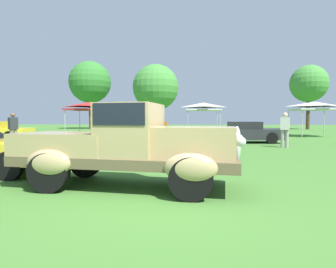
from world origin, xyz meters
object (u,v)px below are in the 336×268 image
at_px(spectator_near_truck, 13,128).
at_px(canopy_tent_left_field, 90,106).
at_px(canopy_tent_center_field, 203,106).
at_px(show_car_charcoal, 247,132).
at_px(feature_pickup_truck, 128,145).
at_px(spectator_between_cars, 285,129).
at_px(show_car_orange, 154,132).
at_px(canopy_tent_right_field, 314,105).

height_order(spectator_near_truck, canopy_tent_left_field, canopy_tent_left_field).
bearing_deg(canopy_tent_center_field, show_car_charcoal, -72.43).
bearing_deg(feature_pickup_truck, spectator_between_cars, 54.60).
xyz_separation_m(show_car_orange, show_car_charcoal, (5.45, -0.45, -0.00)).
relative_size(feature_pickup_truck, canopy_tent_left_field, 1.50).
bearing_deg(show_car_orange, canopy_tent_left_field, 140.57).
bearing_deg(canopy_tent_right_field, canopy_tent_left_field, -176.82).
distance_m(spectator_between_cars, canopy_tent_right_field, 10.21).
bearing_deg(canopy_tent_left_field, feature_pickup_truck, -67.72).
distance_m(feature_pickup_truck, canopy_tent_left_field, 17.35).
relative_size(show_car_orange, spectator_near_truck, 2.54).
xyz_separation_m(show_car_orange, canopy_tent_left_field, (-5.68, 4.67, 1.82)).
height_order(show_car_charcoal, spectator_near_truck, spectator_near_truck).
height_order(show_car_orange, canopy_tent_center_field, canopy_tent_center_field).
relative_size(spectator_near_truck, canopy_tent_left_field, 0.54).
bearing_deg(canopy_tent_right_field, show_car_orange, -154.48).
xyz_separation_m(feature_pickup_truck, show_car_charcoal, (4.58, 10.88, -0.27)).
distance_m(show_car_orange, canopy_tent_right_field, 13.22).
xyz_separation_m(show_car_orange, canopy_tent_right_field, (11.82, 5.64, 1.82)).
height_order(spectator_near_truck, spectator_between_cars, same).
relative_size(show_car_orange, spectator_between_cars, 2.54).
bearing_deg(spectator_between_cars, canopy_tent_center_field, 109.97).
relative_size(show_car_charcoal, spectator_near_truck, 2.36).
height_order(show_car_orange, canopy_tent_left_field, canopy_tent_left_field).
bearing_deg(feature_pickup_truck, canopy_tent_right_field, 57.19).
xyz_separation_m(feature_pickup_truck, spectator_near_truck, (-7.61, 7.88, 0.04)).
distance_m(show_car_orange, spectator_near_truck, 7.58).
distance_m(feature_pickup_truck, canopy_tent_center_field, 17.96).
xyz_separation_m(spectator_near_truck, canopy_tent_right_field, (18.55, 9.09, 1.51)).
height_order(feature_pickup_truck, canopy_tent_left_field, canopy_tent_left_field).
relative_size(show_car_charcoal, spectator_between_cars, 2.36).
xyz_separation_m(show_car_charcoal, canopy_tent_center_field, (-2.17, 6.86, 1.82)).
distance_m(canopy_tent_center_field, canopy_tent_right_field, 8.57).
bearing_deg(canopy_tent_center_field, canopy_tent_left_field, -169.02).
bearing_deg(feature_pickup_truck, spectator_near_truck, 134.03).
relative_size(feature_pickup_truck, spectator_between_cars, 2.79).
bearing_deg(canopy_tent_left_field, spectator_near_truck, -97.44).
bearing_deg(spectator_between_cars, canopy_tent_left_field, 148.00).
bearing_deg(canopy_tent_left_field, spectator_between_cars, -32.00).
bearing_deg(show_car_charcoal, canopy_tent_center_field, 107.57).
bearing_deg(show_car_charcoal, spectator_between_cars, -64.12).
bearing_deg(show_car_orange, feature_pickup_truck, -85.57).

